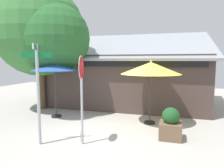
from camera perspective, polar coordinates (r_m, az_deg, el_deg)
ground_plane at (r=7.72m, az=-2.24°, el=-13.26°), size 28.00×28.00×0.10m
cafe_building at (r=12.54m, az=4.93°, el=1.70°), size 8.89×5.84×4.40m
street_sign_post at (r=6.57m, az=-19.61°, el=0.00°), size 0.79×0.84×3.04m
stop_sign at (r=6.26m, az=-8.34°, el=0.05°), size 0.19×0.70×2.70m
patio_umbrella_royal_blue_left at (r=9.56m, az=-15.36°, el=4.38°), size 2.08×2.08×2.51m
patio_umbrella_mustard_center at (r=8.41m, az=10.55°, el=4.21°), size 2.40×2.40×2.56m
shade_tree at (r=11.27m, az=-18.19°, el=13.10°), size 5.17×4.58×6.34m
sidewalk_planter at (r=7.18m, az=15.70°, el=-10.70°), size 0.71×0.71×1.04m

